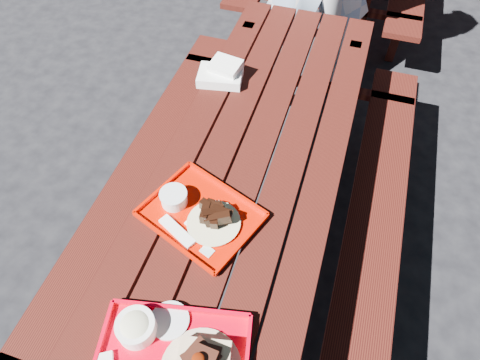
% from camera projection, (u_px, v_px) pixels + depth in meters
% --- Properties ---
extents(ground, '(60.00, 60.00, 0.00)m').
position_uv_depth(ground, '(248.00, 249.00, 2.38)').
color(ground, black).
rests_on(ground, ground).
extents(picnic_table_near, '(1.41, 2.40, 0.75)m').
position_uv_depth(picnic_table_near, '(250.00, 190.00, 1.93)').
color(picnic_table_near, '#3C120B').
rests_on(picnic_table_near, ground).
extents(near_tray, '(0.52, 0.44, 0.15)m').
position_uv_depth(near_tray, '(171.00, 356.00, 1.28)').
color(near_tray, red).
rests_on(near_tray, picnic_table_near).
extents(far_tray, '(0.50, 0.44, 0.07)m').
position_uv_depth(far_tray, '(198.00, 214.00, 1.60)').
color(far_tray, '#C91100').
rests_on(far_tray, picnic_table_near).
extents(white_cloth, '(0.24, 0.19, 0.09)m').
position_uv_depth(white_cloth, '(222.00, 73.00, 2.08)').
color(white_cloth, white).
rests_on(white_cloth, picnic_table_near).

